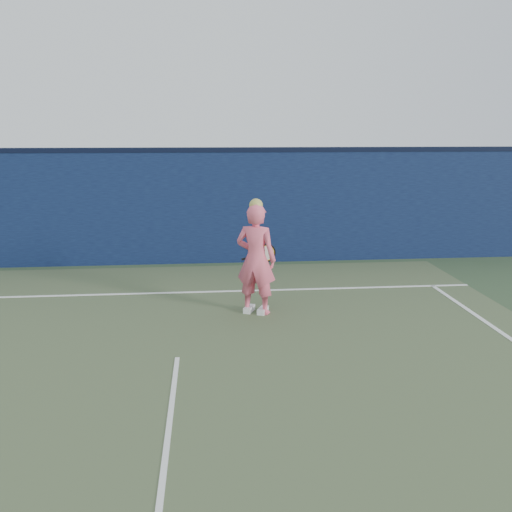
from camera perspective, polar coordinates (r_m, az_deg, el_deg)
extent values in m
plane|color=#304A2D|center=(6.53, -8.72, -14.12)|extent=(80.00, 80.00, 0.00)
cube|color=#4C5C3A|center=(4.83, -10.19, -24.94)|extent=(11.00, 16.00, 0.01)
cube|color=#0B1333|center=(12.42, -7.22, 5.02)|extent=(24.00, 0.40, 2.50)
cube|color=black|center=(12.31, -7.40, 11.02)|extent=(24.00, 0.42, 0.10)
imported|color=#F65F7A|center=(8.83, 0.00, -0.36)|extent=(0.79, 0.67, 1.83)
sphere|color=tan|center=(8.67, 0.00, 5.34)|extent=(0.22, 0.22, 0.22)
cube|color=white|center=(9.04, 0.73, -5.76)|extent=(0.22, 0.30, 0.10)
cube|color=white|center=(9.11, -0.72, -5.61)|extent=(0.22, 0.30, 0.10)
torus|color=black|center=(9.29, 1.16, 0.32)|extent=(0.33, 0.12, 0.32)
torus|color=gold|center=(9.29, 1.16, 0.32)|extent=(0.27, 0.09, 0.26)
cylinder|color=beige|center=(9.29, 1.16, 0.32)|extent=(0.26, 0.08, 0.26)
cylinder|color=black|center=(9.31, -0.32, -0.04)|extent=(0.29, 0.04, 0.11)
cylinder|color=black|center=(9.33, -1.16, -0.28)|extent=(0.13, 0.04, 0.07)
cube|color=white|center=(10.24, -7.46, -3.81)|extent=(11.00, 0.08, 0.01)
cube|color=white|center=(4.83, -10.19, -24.86)|extent=(0.06, 6.00, 0.01)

